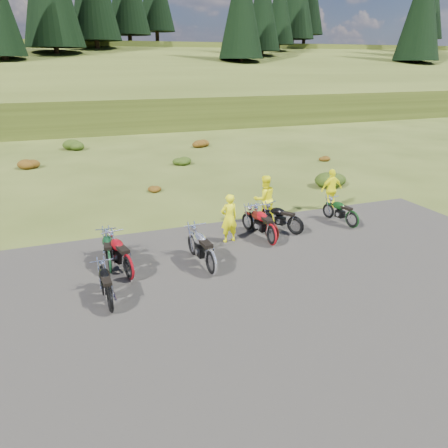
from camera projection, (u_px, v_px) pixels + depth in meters
name	position (u px, v px, depth m)	size (l,w,h in m)	color
ground	(232.00, 270.00, 13.21)	(300.00, 300.00, 0.00)	#354316
gravel_pad	(260.00, 301.00, 11.45)	(20.00, 12.00, 0.04)	black
hill_slope	(89.00, 110.00, 57.00)	(300.00, 46.00, 3.00)	#374316
hill_plateau	(69.00, 87.00, 109.56)	(300.00, 90.00, 9.17)	#374316
conifer_26	(242.00, 3.00, 58.50)	(6.16, 6.16, 16.00)	black
conifer_27	(263.00, 5.00, 65.53)	(5.72, 5.72, 15.00)	black
conifer_28	(280.00, 6.00, 72.55)	(5.28, 5.28, 14.00)	black
conifer_31	(423.00, 5.00, 67.39)	(7.04, 7.04, 18.00)	black
conifer_32	(424.00, 6.00, 74.41)	(6.60, 6.60, 17.00)	black
conifer_33	(425.00, 7.00, 81.43)	(6.16, 6.16, 16.00)	black
conifer_34	(427.00, 8.00, 88.45)	(5.72, 5.72, 15.00)	black
conifer_35	(427.00, 9.00, 95.47)	(5.28, 5.28, 14.00)	black
shrub_2	(28.00, 163.00, 25.54)	(1.30, 1.30, 0.77)	#5C260B
shrub_3	(75.00, 143.00, 31.12)	(1.56, 1.56, 0.92)	#1E330C
shrub_4	(153.00, 187.00, 21.05)	(0.77, 0.77, 0.45)	#5C260B
shrub_5	(181.00, 160.00, 26.64)	(1.03, 1.03, 0.61)	#1E330C
shrub_6	(200.00, 142.00, 32.22)	(1.30, 1.30, 0.77)	#5C260B
shrub_7	(332.00, 177.00, 22.04)	(1.56, 1.56, 0.92)	#1E330C
shrub_8	(322.00, 157.00, 27.74)	(0.77, 0.77, 0.45)	#5C260B
motorcycle_0	(111.00, 313.00, 10.94)	(1.88, 0.63, 0.98)	black
motorcycle_1	(130.00, 280.00, 12.59)	(2.14, 0.71, 1.12)	maroon
motorcycle_2	(111.00, 274.00, 12.96)	(1.96, 0.65, 1.03)	black
motorcycle_3	(211.00, 275.00, 12.86)	(2.24, 0.75, 1.18)	silver
motorcycle_4	(271.00, 242.00, 15.20)	(2.03, 0.68, 1.07)	#44110B
motorcycle_5	(295.00, 235.00, 15.84)	(1.95, 0.65, 1.02)	black
motorcycle_6	(271.00, 246.00, 14.94)	(2.11, 0.70, 1.11)	#A00B12
motorcycle_7	(351.00, 228.00, 16.50)	(1.86, 0.62, 0.98)	black
person_middle	(229.00, 219.00, 14.94)	(0.62, 0.41, 1.71)	yellow
person_right_a	(264.00, 200.00, 16.80)	(0.90, 0.70, 1.85)	yellow
person_right_b	(331.00, 190.00, 18.33)	(1.01, 0.42, 1.72)	yellow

